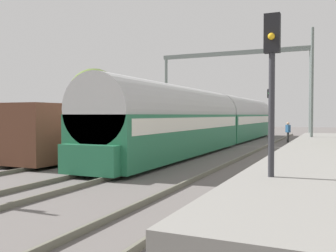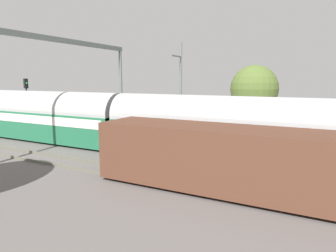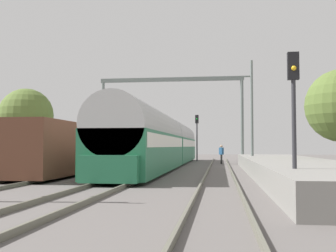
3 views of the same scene
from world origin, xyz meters
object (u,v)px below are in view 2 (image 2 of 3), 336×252
Objects in this scene: passenger_train at (121,122)px; railway_signal_far at (27,98)px; freight_car at (240,161)px; person_crossing at (99,122)px; catenary_gantry at (70,69)px.

railway_signal_far is (1.92, 12.09, 1.22)m from passenger_train.
freight_car is 17.52m from person_crossing.
passenger_train is at bearing -79.88° from person_crossing.
freight_car is (-4.34, -9.39, -0.50)m from passenger_train.
person_crossing is (8.84, 15.12, -0.44)m from freight_car.
railway_signal_far is at bearing 73.75° from freight_car.
catenary_gantry is at bearing 90.00° from passenger_train.
freight_car is 15.21m from catenary_gantry.
person_crossing is 7.19m from railway_signal_far.
person_crossing is 0.35× the size of railway_signal_far.
railway_signal_far is at bearing 80.99° from passenger_train.
freight_car is 2.61× the size of railway_signal_far.
person_crossing is at bearing -67.87° from railway_signal_far.
catenary_gantry reaches higher than railway_signal_far.
catenary_gantry is at bearing 72.72° from freight_car.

